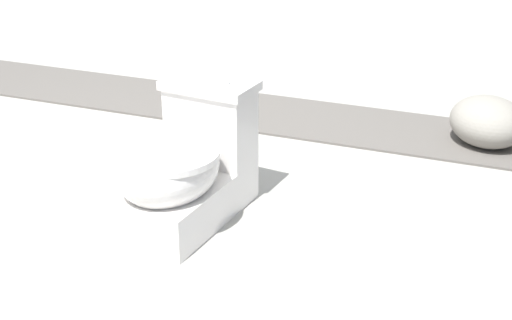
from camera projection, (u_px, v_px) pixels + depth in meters
The scene contains 4 objects.
ground_plane at pixel (137, 209), 2.89m from camera, with size 14.00×14.00×0.00m, color #A8A59E.
gravel_strip at pixel (335, 123), 3.74m from camera, with size 0.56×8.00×0.01m, color #605B56.
toilet at pixel (183, 167), 2.73m from camera, with size 0.67×0.44×0.52m.
boulder_near at pixel (488, 122), 3.44m from camera, with size 0.39×0.34×0.24m, color gray.
Camera 1 is at (2.20, 1.37, 1.38)m, focal length 50.00 mm.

